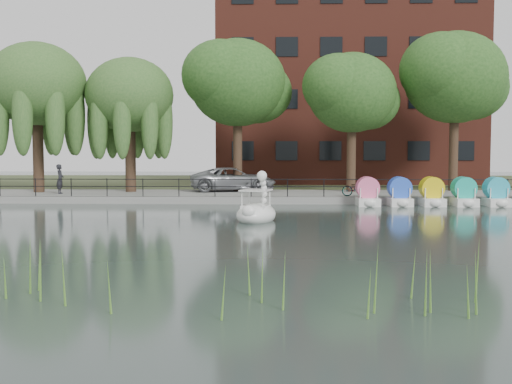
{
  "coord_description": "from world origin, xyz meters",
  "views": [
    {
      "loc": [
        1.16,
        -21.95,
        3.11
      ],
      "look_at": [
        0.5,
        4.0,
        1.3
      ],
      "focal_mm": 45.0,
      "sensor_mm": 36.0,
      "label": 1
    }
  ],
  "objects_px": {
    "swan_boat": "(257,210)",
    "bicycle": "(358,187)",
    "pedestrian": "(60,177)",
    "minivan": "(233,177)"
  },
  "relations": [
    {
      "from": "minivan",
      "to": "swan_boat",
      "type": "height_order",
      "value": "swan_boat"
    },
    {
      "from": "pedestrian",
      "to": "bicycle",
      "type": "bearing_deg",
      "value": -101.27
    },
    {
      "from": "bicycle",
      "to": "swan_boat",
      "type": "height_order",
      "value": "swan_boat"
    },
    {
      "from": "bicycle",
      "to": "swan_boat",
      "type": "distance_m",
      "value": 10.21
    },
    {
      "from": "pedestrian",
      "to": "swan_boat",
      "type": "height_order",
      "value": "pedestrian"
    },
    {
      "from": "minivan",
      "to": "pedestrian",
      "type": "height_order",
      "value": "pedestrian"
    },
    {
      "from": "swan_boat",
      "to": "bicycle",
      "type": "bearing_deg",
      "value": 73.75
    },
    {
      "from": "minivan",
      "to": "bicycle",
      "type": "relative_size",
      "value": 3.53
    },
    {
      "from": "bicycle",
      "to": "swan_boat",
      "type": "relative_size",
      "value": 0.61
    },
    {
      "from": "minivan",
      "to": "pedestrian",
      "type": "relative_size",
      "value": 3.07
    }
  ]
}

